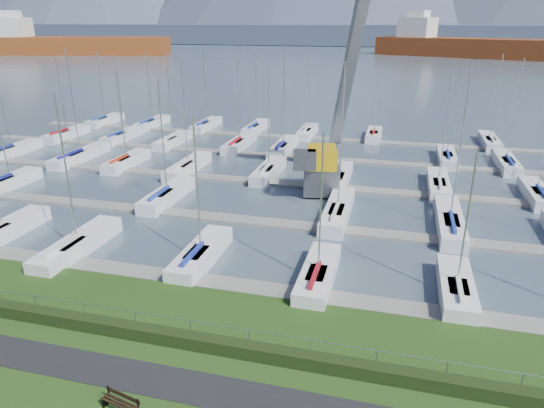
% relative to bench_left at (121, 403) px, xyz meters
% --- Properties ---
extents(path, '(160.00, 2.00, 0.04)m').
position_rel_bench_left_xyz_m(path, '(1.88, 1.99, -0.41)').
color(path, black).
rests_on(path, grass).
extents(water, '(800.00, 540.00, 0.20)m').
position_rel_bench_left_xyz_m(water, '(1.88, 264.99, -0.82)').
color(water, '#475869').
extents(hedge, '(80.00, 0.70, 0.70)m').
position_rel_bench_left_xyz_m(hedge, '(1.88, 4.59, -0.07)').
color(hedge, black).
rests_on(hedge, grass).
extents(fence, '(80.00, 0.04, 0.04)m').
position_rel_bench_left_xyz_m(fence, '(1.88, 4.99, 0.78)').
color(fence, gray).
rests_on(fence, grass).
extents(foothill, '(900.00, 80.00, 12.00)m').
position_rel_bench_left_xyz_m(foothill, '(1.88, 334.99, 5.58)').
color(foothill, '#3F4A5D').
rests_on(foothill, water).
extents(docks, '(90.00, 41.60, 0.25)m').
position_rel_bench_left_xyz_m(docks, '(1.88, 30.99, -0.64)').
color(docks, slate).
rests_on(docks, water).
extents(bench_left, '(1.85, 0.82, 0.85)m').
position_rel_bench_left_xyz_m(bench_left, '(0.00, 0.00, 0.00)').
color(bench_left, black).
rests_on(bench_left, grass).
extents(crane, '(6.71, 13.18, 22.35)m').
position_rel_bench_left_xyz_m(crane, '(3.86, 30.26, 4.91)').
color(crane, '#5C5E64').
rests_on(crane, water).
extents(cargo_ship_west, '(86.56, 36.16, 21.50)m').
position_rel_bench_left_xyz_m(cargo_ship_west, '(-143.66, 193.03, 3.28)').
color(cargo_ship_west, brown).
rests_on(cargo_ship_west, water).
extents(cargo_ship_mid, '(105.36, 58.05, 21.50)m').
position_rel_bench_left_xyz_m(cargo_ship_mid, '(44.63, 218.72, 3.06)').
color(cargo_ship_mid, brown).
rests_on(cargo_ship_mid, water).
extents(sailboat_fleet, '(74.93, 49.66, 13.52)m').
position_rel_bench_left_xyz_m(sailboat_fleet, '(-0.45, 33.49, 5.02)').
color(sailboat_fleet, maroon).
rests_on(sailboat_fleet, water).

